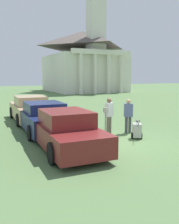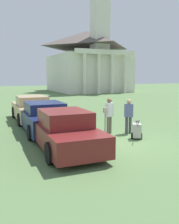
# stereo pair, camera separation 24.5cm
# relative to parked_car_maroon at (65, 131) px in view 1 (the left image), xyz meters

# --- Properties ---
(ground_plane) EXTENTS (120.00, 120.00, 0.00)m
(ground_plane) POSITION_rel_parked_car_maroon_xyz_m (2.29, -0.11, -0.70)
(ground_plane) COLOR #517042
(parked_car_maroon) EXTENTS (2.09, 4.98, 1.51)m
(parked_car_maroon) POSITION_rel_parked_car_maroon_xyz_m (0.00, 0.00, 0.00)
(parked_car_maroon) COLOR maroon
(parked_car_maroon) RESTS_ON ground_plane
(parked_car_navy) EXTENTS (2.15, 5.13, 1.49)m
(parked_car_navy) POSITION_rel_parked_car_maroon_xyz_m (0.00, 3.28, 0.00)
(parked_car_navy) COLOR #19234C
(parked_car_navy) RESTS_ON ground_plane
(parked_car_tan) EXTENTS (2.13, 4.92, 1.55)m
(parked_car_tan) POSITION_rel_parked_car_maroon_xyz_m (0.00, 6.52, 0.02)
(parked_car_tan) COLOR tan
(parked_car_tan) RESTS_ON ground_plane
(parking_meter) EXTENTS (0.18, 0.09, 1.40)m
(parking_meter) POSITION_rel_parked_car_maroon_xyz_m (2.17, 0.77, 0.27)
(parking_meter) COLOR slate
(parking_meter) RESTS_ON ground_plane
(person_worker) EXTENTS (0.47, 0.38, 1.74)m
(person_worker) POSITION_rel_parked_car_maroon_xyz_m (2.77, 1.50, 0.29)
(person_worker) COLOR #665B4C
(person_worker) RESTS_ON ground_plane
(person_supervisor) EXTENTS (0.47, 0.39, 1.67)m
(person_supervisor) POSITION_rel_parked_car_maroon_xyz_m (3.67, 1.20, 0.25)
(person_supervisor) COLOR #3F3F47
(person_supervisor) RESTS_ON ground_plane
(equipment_cart) EXTENTS (0.64, 0.96, 1.00)m
(equipment_cart) POSITION_rel_parked_car_maroon_xyz_m (3.41, 0.11, -0.31)
(equipment_cart) COLOR #B2B2AD
(equipment_cart) RESTS_ON ground_plane
(church) EXTENTS (11.76, 14.42, 24.02)m
(church) POSITION_rel_parked_car_maroon_xyz_m (14.77, 32.16, 5.03)
(church) COLOR silver
(church) RESTS_ON ground_plane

